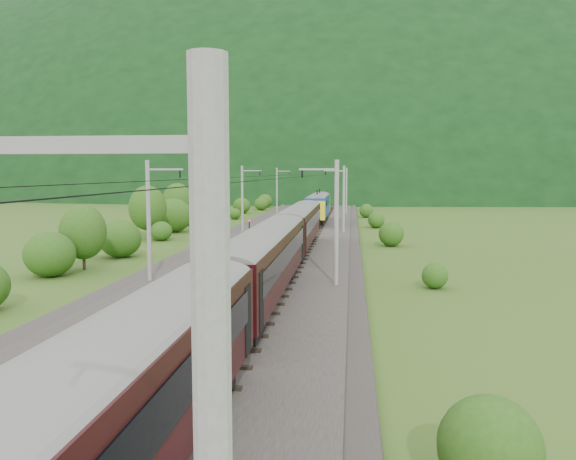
# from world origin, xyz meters

# --- Properties ---
(ground) EXTENTS (600.00, 600.00, 0.00)m
(ground) POSITION_xyz_m (0.00, 0.00, 0.00)
(ground) COLOR #39571B
(ground) RESTS_ON ground
(railbed) EXTENTS (14.00, 220.00, 0.30)m
(railbed) POSITION_xyz_m (0.00, 10.00, 0.15)
(railbed) COLOR #38332D
(railbed) RESTS_ON ground
(track_left) EXTENTS (2.40, 220.00, 0.27)m
(track_left) POSITION_xyz_m (-2.40, 10.00, 0.37)
(track_left) COLOR brown
(track_left) RESTS_ON railbed
(track_right) EXTENTS (2.40, 220.00, 0.27)m
(track_right) POSITION_xyz_m (2.40, 10.00, 0.37)
(track_right) COLOR brown
(track_right) RESTS_ON railbed
(catenary_left) EXTENTS (2.54, 192.28, 8.00)m
(catenary_left) POSITION_xyz_m (-6.12, 32.00, 4.50)
(catenary_left) COLOR gray
(catenary_left) RESTS_ON railbed
(catenary_right) EXTENTS (2.54, 192.28, 8.00)m
(catenary_right) POSITION_xyz_m (6.12, 32.00, 4.50)
(catenary_right) COLOR gray
(catenary_right) RESTS_ON railbed
(overhead_wires) EXTENTS (4.83, 198.00, 0.03)m
(overhead_wires) POSITION_xyz_m (0.00, 10.00, 7.10)
(overhead_wires) COLOR black
(overhead_wires) RESTS_ON ground
(mountain_main) EXTENTS (504.00, 360.00, 244.00)m
(mountain_main) POSITION_xyz_m (0.00, 260.00, 0.00)
(mountain_main) COLOR black
(mountain_main) RESTS_ON ground
(mountain_ridge) EXTENTS (336.00, 280.00, 132.00)m
(mountain_ridge) POSITION_xyz_m (-120.00, 300.00, 0.00)
(mountain_ridge) COLOR black
(mountain_ridge) RESTS_ON ground
(train) EXTENTS (2.75, 131.58, 4.78)m
(train) POSITION_xyz_m (2.40, -16.36, 3.30)
(train) COLOR black
(train) RESTS_ON ground
(hazard_post_near) EXTENTS (0.17, 0.17, 1.63)m
(hazard_post_near) POSITION_xyz_m (-0.61, 45.79, 1.11)
(hazard_post_near) COLOR red
(hazard_post_near) RESTS_ON railbed
(hazard_post_far) EXTENTS (0.16, 0.16, 1.47)m
(hazard_post_far) POSITION_xyz_m (0.59, 32.66, 1.03)
(hazard_post_far) COLOR red
(hazard_post_far) RESTS_ON railbed
(signal) EXTENTS (0.22, 0.22, 1.98)m
(signal) POSITION_xyz_m (-4.06, 25.02, 1.46)
(signal) COLOR black
(signal) RESTS_ON railbed
(vegetation_left) EXTENTS (11.79, 146.80, 6.05)m
(vegetation_left) POSITION_xyz_m (-14.28, 19.76, 2.30)
(vegetation_left) COLOR #255115
(vegetation_left) RESTS_ON ground
(vegetation_right) EXTENTS (4.96, 102.04, 3.20)m
(vegetation_right) POSITION_xyz_m (10.68, -6.42, 1.29)
(vegetation_right) COLOR #255115
(vegetation_right) RESTS_ON ground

